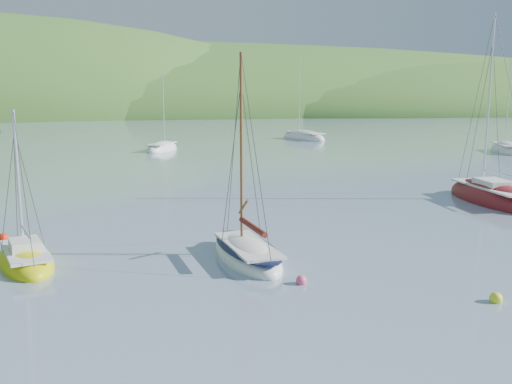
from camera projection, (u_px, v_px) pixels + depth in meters
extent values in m
plane|color=slate|center=(324.00, 278.00, 21.21)|extent=(700.00, 700.00, 0.00)
ellipsoid|color=#296024|center=(156.00, 112.00, 184.98)|extent=(440.00, 110.00, 44.00)
ellipsoid|color=#296024|center=(426.00, 111.00, 193.53)|extent=(240.00, 100.00, 34.00)
ellipsoid|color=white|center=(247.00, 257.00, 23.58)|extent=(2.91, 6.10, 1.44)
cube|color=silver|center=(248.00, 245.00, 23.38)|extent=(2.20, 4.75, 0.10)
cylinder|color=brown|center=(241.00, 149.00, 23.46)|extent=(0.12, 0.12, 7.82)
ellipsoid|color=black|center=(247.00, 247.00, 23.51)|extent=(2.87, 6.04, 0.25)
cylinder|color=maroon|center=(253.00, 227.00, 22.68)|extent=(0.61, 2.82, 0.24)
ellipsoid|color=maroon|center=(491.00, 199.00, 35.64)|extent=(3.26, 8.56, 2.33)
cube|color=silver|center=(493.00, 187.00, 35.33)|extent=(2.44, 6.67, 0.10)
cylinder|color=silver|center=(489.00, 101.00, 35.55)|extent=(0.12, 0.12, 10.55)
cube|color=silver|center=(494.00, 183.00, 35.29)|extent=(1.68, 2.43, 0.42)
cylinder|color=silver|center=(503.00, 174.00, 34.35)|extent=(0.26, 4.05, 0.09)
ellipsoid|color=#C8CB09|center=(26.00, 262.00, 22.84)|extent=(3.42, 5.45, 1.39)
cube|color=silver|center=(25.00, 251.00, 22.66)|extent=(2.60, 4.23, 0.10)
cylinder|color=silver|center=(18.00, 180.00, 22.79)|extent=(0.12, 0.12, 5.59)
cube|color=silver|center=(25.00, 245.00, 22.62)|extent=(1.47, 1.68, 0.42)
cylinder|color=silver|center=(26.00, 231.00, 22.06)|extent=(0.81, 2.36, 0.09)
ellipsoid|color=white|center=(162.00, 149.00, 66.00)|extent=(5.07, 7.31, 1.89)
cube|color=silver|center=(161.00, 144.00, 65.75)|extent=(3.88, 5.67, 0.10)
cylinder|color=silver|center=(164.00, 107.00, 65.96)|extent=(0.12, 0.12, 8.30)
ellipsoid|color=white|center=(303.00, 138.00, 80.65)|extent=(5.92, 9.27, 2.38)
cube|color=silver|center=(304.00, 132.00, 80.36)|extent=(4.52, 7.19, 0.10)
cylinder|color=silver|center=(300.00, 95.00, 80.46)|extent=(0.12, 0.12, 10.49)
ellipsoid|color=white|center=(507.00, 151.00, 64.10)|extent=(5.32, 8.37, 2.15)
cube|color=silver|center=(508.00, 144.00, 63.81)|extent=(4.06, 6.49, 0.10)
cylinder|color=silver|center=(508.00, 102.00, 64.06)|extent=(0.12, 0.12, 9.47)
sphere|color=yellow|center=(496.00, 299.00, 18.79)|extent=(0.43, 0.43, 0.43)
sphere|color=#ED4B77|center=(301.00, 281.00, 20.55)|extent=(0.40, 0.40, 0.40)
sphere|color=red|center=(3.00, 238.00, 26.46)|extent=(0.47, 0.47, 0.47)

